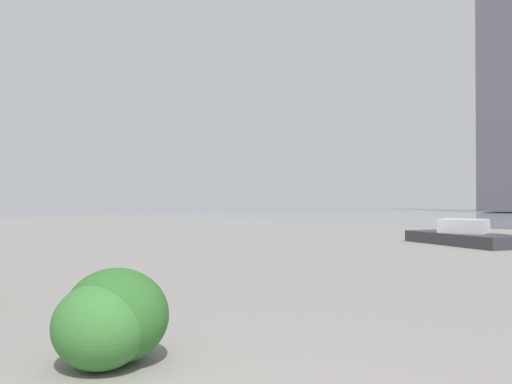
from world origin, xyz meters
TOP-DOWN VIEW (x-y plane):
  - shrub_low at (2.00, -1.25)m, footprint 0.88×0.79m
  - shrub_wide at (2.05, -1.47)m, footprint 1.01×0.91m
  - boat at (3.18, -15.90)m, footprint 4.14×3.29m

SIDE VIEW (x-z plane):
  - boat at x=3.18m, z-range -0.26..0.69m
  - shrub_low at x=2.00m, z-range 0.00..0.75m
  - shrub_wide at x=2.05m, z-range 0.00..0.86m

